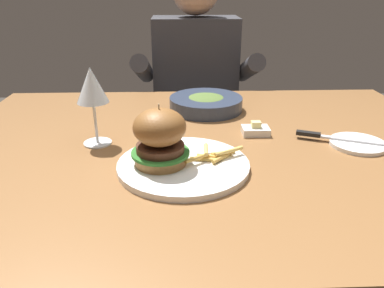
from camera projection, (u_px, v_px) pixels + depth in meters
dining_table at (205, 172)px, 0.97m from camera, size 1.34×0.98×0.74m
main_plate at (183, 165)px, 0.81m from camera, size 0.29×0.29×0.01m
burger_sandwich at (160, 137)px, 0.78m from camera, size 0.13×0.13×0.13m
fries_pile at (214, 155)px, 0.82m from camera, size 0.13×0.08×0.02m
wine_glass at (92, 88)px, 0.88m from camera, size 0.08×0.08×0.19m
bread_plate at (358, 144)px, 0.93m from camera, size 0.14×0.14×0.01m
table_knife at (336, 138)px, 0.94m from camera, size 0.23×0.11×0.01m
butter_dish at (256, 130)px, 0.99m from camera, size 0.07×0.05×0.04m
soup_bowl at (206, 103)px, 1.18m from camera, size 0.23×0.23×0.05m
diner_person at (195, 113)px, 1.71m from camera, size 0.51×0.36×1.18m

